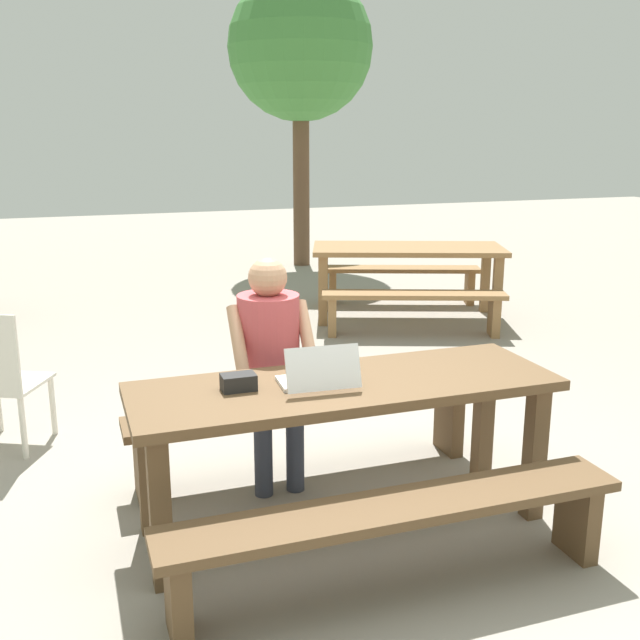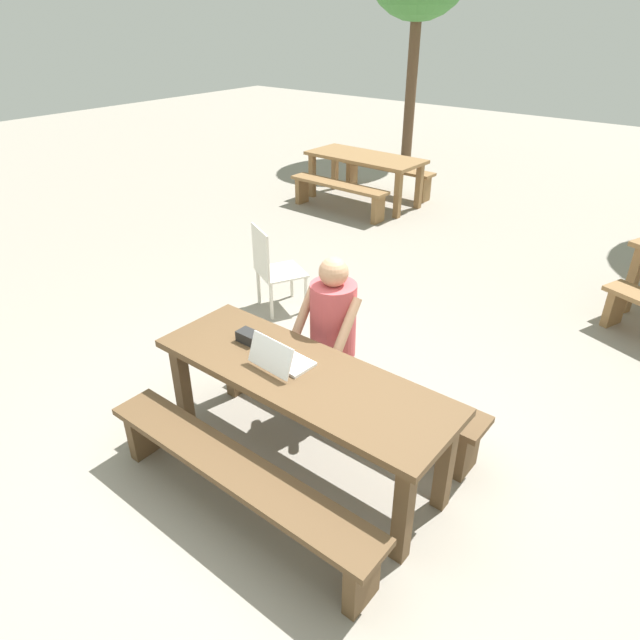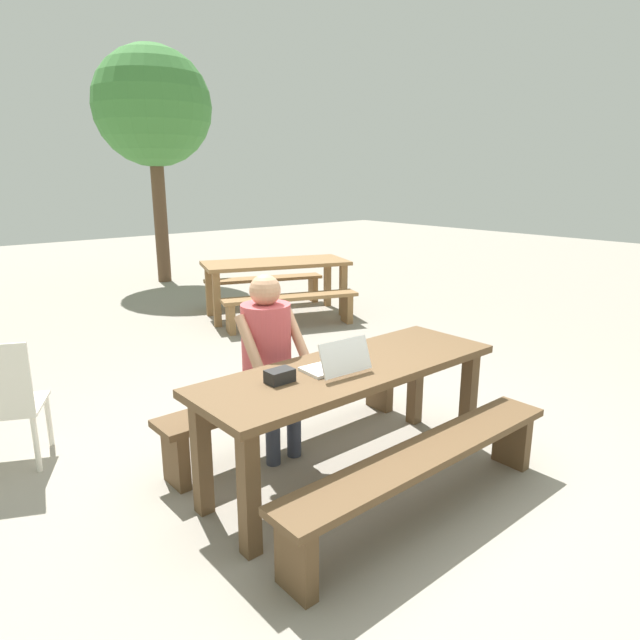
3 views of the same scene
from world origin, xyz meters
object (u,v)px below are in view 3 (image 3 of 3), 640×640
(person_seated, at_px, (269,352))
(tree_right, at_px, (153,108))
(plastic_chair, at_px, (3,403))
(picnic_table_front, at_px, (351,383))
(picnic_table_rear, at_px, (276,269))
(laptop, at_px, (337,363))
(small_pouch, at_px, (280,376))

(person_seated, bearing_deg, tree_right, 70.87)
(plastic_chair, distance_m, tree_right, 7.27)
(picnic_table_front, xyz_separation_m, picnic_table_rear, (2.15, 3.77, 0.01))
(laptop, xyz_separation_m, tree_right, (2.23, 7.24, 2.21))
(laptop, distance_m, picnic_table_rear, 4.44)
(picnic_table_rear, distance_m, tree_right, 4.18)
(plastic_chair, bearing_deg, laptop, 160.62)
(small_pouch, distance_m, tree_right, 7.94)
(plastic_chair, relative_size, tree_right, 0.22)
(picnic_table_rear, bearing_deg, person_seated, -106.28)
(person_seated, xyz_separation_m, plastic_chair, (-1.46, 0.95, -0.28))
(small_pouch, height_order, plastic_chair, plastic_chair)
(plastic_chair, xyz_separation_m, picnic_table_rear, (3.82, 2.23, 0.18))
(small_pouch, xyz_separation_m, picnic_table_rear, (2.66, 3.71, -0.14))
(laptop, xyz_separation_m, person_seated, (-0.07, 0.61, -0.07))
(picnic_table_front, bearing_deg, picnic_table_rear, 60.34)
(plastic_chair, bearing_deg, picnic_table_rear, -123.50)
(laptop, xyz_separation_m, picnic_table_rear, (2.29, 3.80, -0.16))
(person_seated, bearing_deg, picnic_table_rear, 53.44)
(picnic_table_front, bearing_deg, plastic_chair, 137.53)
(picnic_table_rear, bearing_deg, plastic_chair, -129.45)
(plastic_chair, bearing_deg, tree_right, -97.31)
(plastic_chair, bearing_deg, small_pouch, 154.35)
(picnic_table_front, distance_m, tree_right, 7.88)
(small_pouch, distance_m, picnic_table_rear, 4.57)
(picnic_table_front, height_order, tree_right, tree_right)
(laptop, height_order, plastic_chair, laptop)
(picnic_table_front, relative_size, plastic_chair, 2.29)
(person_seated, relative_size, picnic_table_rear, 0.60)
(picnic_table_front, height_order, laptop, laptop)
(small_pouch, relative_size, tree_right, 0.04)
(picnic_table_front, height_order, plastic_chair, plastic_chair)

